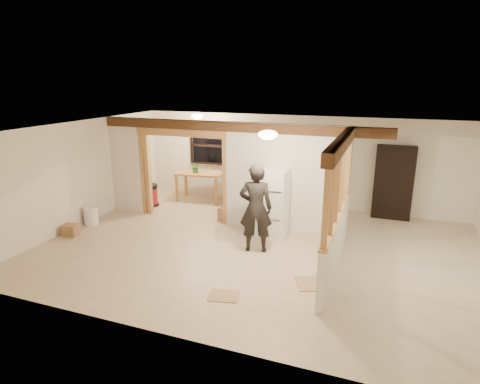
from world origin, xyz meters
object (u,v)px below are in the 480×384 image
at_px(work_table, 200,187).
at_px(bookshelf, 393,183).
at_px(shop_vac, 150,195).
at_px(woman, 256,208).
at_px(refrigerator, 273,203).

distance_m(work_table, bookshelf, 5.24).
height_order(shop_vac, bookshelf, bookshelf).
height_order(woman, bookshelf, bookshelf).
distance_m(refrigerator, work_table, 3.27).
bearing_deg(woman, shop_vac, -41.61).
bearing_deg(bookshelf, woman, -129.81).
relative_size(refrigerator, woman, 0.83).
xyz_separation_m(refrigerator, bookshelf, (2.51, 2.19, 0.17)).
relative_size(refrigerator, work_table, 1.13).
height_order(refrigerator, woman, woman).
bearing_deg(woman, bookshelf, -144.89).
height_order(refrigerator, shop_vac, refrigerator).
xyz_separation_m(woman, work_table, (-2.60, 2.76, -0.50)).
distance_m(woman, shop_vac, 4.20).
distance_m(shop_vac, bookshelf, 6.48).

